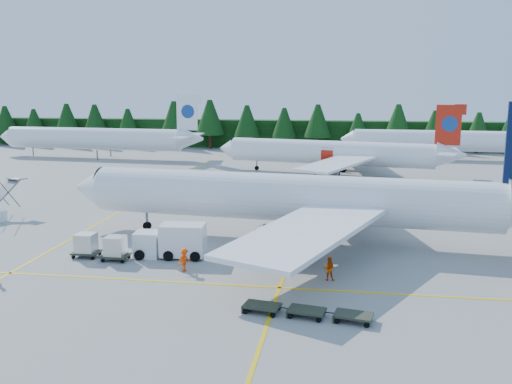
# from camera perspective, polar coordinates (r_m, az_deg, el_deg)

# --- Properties ---
(ground) EXTENTS (320.00, 320.00, 0.00)m
(ground) POSITION_cam_1_polar(r_m,az_deg,el_deg) (46.14, -4.25, -6.59)
(ground) COLOR #A2A29C
(ground) RESTS_ON ground
(taxi_stripe_a) EXTENTS (0.25, 120.00, 0.01)m
(taxi_stripe_a) POSITION_cam_1_polar(r_m,az_deg,el_deg) (68.73, -11.87, -1.02)
(taxi_stripe_a) COLOR yellow
(taxi_stripe_a) RESTS_ON ground
(taxi_stripe_b) EXTENTS (0.25, 120.00, 0.01)m
(taxi_stripe_b) POSITION_cam_1_polar(r_m,az_deg,el_deg) (64.49, 5.00, -1.60)
(taxi_stripe_b) COLOR yellow
(taxi_stripe_b) RESTS_ON ground
(taxi_stripe_cross) EXTENTS (80.00, 0.25, 0.01)m
(taxi_stripe_cross) POSITION_cam_1_polar(r_m,az_deg,el_deg) (40.63, -6.19, -9.05)
(taxi_stripe_cross) COLOR yellow
(taxi_stripe_cross) RESTS_ON ground
(treeline_hedge) EXTENTS (220.00, 4.00, 6.00)m
(treeline_hedge) POSITION_cam_1_polar(r_m,az_deg,el_deg) (125.75, 4.25, 5.79)
(treeline_hedge) COLOR black
(treeline_hedge) RESTS_ON ground
(airliner_navy) EXTENTS (42.62, 34.92, 12.40)m
(airliner_navy) POSITION_cam_1_polar(r_m,az_deg,el_deg) (50.79, 2.40, -0.63)
(airliner_navy) COLOR white
(airliner_navy) RESTS_ON ground
(airliner_red) EXTENTS (37.03, 30.19, 10.87)m
(airliner_red) POSITION_cam_1_polar(r_m,az_deg,el_deg) (89.19, 6.99, 3.91)
(airliner_red) COLOR white
(airliner_red) RESTS_ON ground
(airliner_far_left) EXTENTS (40.83, 6.74, 11.87)m
(airliner_far_left) POSITION_cam_1_polar(r_m,az_deg,el_deg) (112.86, -16.44, 5.19)
(airliner_far_left) COLOR white
(airliner_far_left) RESTS_ON ground
(airliner_far_right) EXTENTS (38.68, 5.41, 11.24)m
(airliner_far_right) POSITION_cam_1_polar(r_m,az_deg,el_deg) (111.37, 17.76, 4.95)
(airliner_far_right) COLOR white
(airliner_far_right) RESTS_ON ground
(service_truck) EXTENTS (5.78, 2.43, 2.73)m
(service_truck) POSITION_cam_1_polar(r_m,az_deg,el_deg) (46.42, -8.56, -4.84)
(service_truck) COLOR white
(service_truck) RESTS_ON ground
(dolly_train) EXTENTS (7.92, 2.35, 0.13)m
(dolly_train) POSITION_cam_1_polar(r_m,az_deg,el_deg) (34.93, 5.09, -11.69)
(dolly_train) COLOR #323929
(dolly_train) RESTS_ON ground
(uld_pair) EXTENTS (4.78, 2.10, 1.62)m
(uld_pair) POSITION_cam_1_polar(r_m,az_deg,el_deg) (47.21, -15.29, -5.17)
(uld_pair) COLOR #323929
(uld_pair) RESTS_ON ground
(crew_b) EXTENTS (0.83, 0.65, 1.70)m
(crew_b) POSITION_cam_1_polar(r_m,az_deg,el_deg) (41.07, 7.30, -7.61)
(crew_b) COLOR #DE4A04
(crew_b) RESTS_ON ground
(crew_c) EXTENTS (0.80, 0.88, 1.77)m
(crew_c) POSITION_cam_1_polar(r_m,az_deg,el_deg) (42.87, -7.18, -6.77)
(crew_c) COLOR #FF4505
(crew_c) RESTS_ON ground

